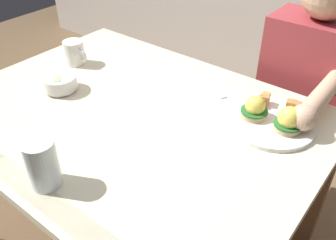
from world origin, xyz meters
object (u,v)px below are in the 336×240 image
eggs_benedict_plate (273,118)px  diner_person (302,95)px  fork (216,88)px  dining_table (133,138)px  coffee_mug (75,52)px  water_glass_near (43,167)px  fruit_bowl (60,83)px

eggs_benedict_plate → diner_person: bearing=94.7°
diner_person → fork: bearing=-125.9°
dining_table → coffee_mug: 0.46m
coffee_mug → fork: coffee_mug is taller
water_glass_near → fork: bearing=82.4°
water_glass_near → dining_table: bearing=97.7°
fruit_bowl → coffee_mug: size_ratio=1.08×
dining_table → diner_person: (0.36, 0.60, 0.02)m
eggs_benedict_plate → water_glass_near: water_glass_near is taller
eggs_benedict_plate → water_glass_near: size_ratio=2.03×
water_glass_near → diner_person: size_ratio=0.12×
eggs_benedict_plate → coffee_mug: 0.80m
eggs_benedict_plate → dining_table: bearing=-150.2°
coffee_mug → fork: 0.58m
dining_table → water_glass_near: bearing=-82.3°
fork → coffee_mug: bearing=-161.9°
fruit_bowl → dining_table: bearing=9.4°
water_glass_near → diner_person: (0.31, 0.96, -0.15)m
eggs_benedict_plate → diner_person: 0.40m
eggs_benedict_plate → fruit_bowl: bearing=-158.3°
fork → dining_table: bearing=-114.6°
water_glass_near → eggs_benedict_plate: bearing=59.9°
coffee_mug → diner_person: (0.77, 0.48, -0.14)m
coffee_mug → water_glass_near: bearing=-46.5°
coffee_mug → water_glass_near: (0.46, -0.48, 0.01)m
water_glass_near → diner_person: diner_person is taller
eggs_benedict_plate → fork: bearing=162.6°
coffee_mug → water_glass_near: size_ratio=0.84×
fork → diner_person: 0.38m
eggs_benedict_plate → water_glass_near: 0.67m
fruit_bowl → water_glass_near: (0.34, -0.31, 0.03)m
coffee_mug → water_glass_near: 0.67m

